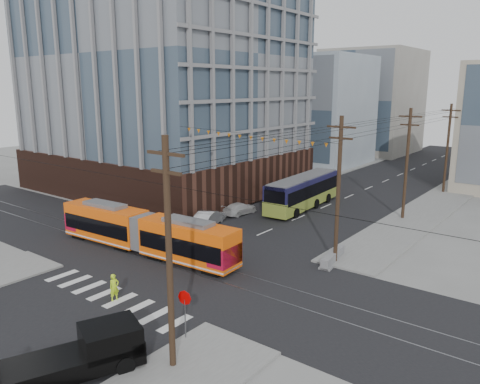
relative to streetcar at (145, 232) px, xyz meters
name	(u,v)px	position (x,y,z in m)	size (l,w,h in m)	color
ground	(148,282)	(4.66, -3.85, -1.66)	(160.00, 160.00, 0.00)	slate
office_building	(164,76)	(-17.34, 19.15, 12.64)	(30.00, 25.00, 28.60)	#381E16
bg_bldg_nw_near	(309,110)	(-12.34, 48.15, 7.34)	(18.00, 16.00, 18.00)	#8C99A5
bg_bldg_nw_far	(372,102)	(-9.34, 68.15, 8.34)	(16.00, 18.00, 20.00)	gray
utility_pole_near	(169,258)	(13.16, -9.85, 3.84)	(0.30, 0.30, 11.00)	black
utility_pole_far	(474,139)	(13.16, 52.15, 3.84)	(0.30, 0.30, 11.00)	black
streetcar	(145,232)	(0.00, 0.00, 0.00)	(17.19, 2.42, 3.31)	#FF5C0A
city_bus	(303,192)	(2.93, 20.01, 0.14)	(2.74, 12.66, 3.59)	#17153C
pickup_truck	(73,356)	(10.09, -13.12, -0.61)	(2.21, 6.19, 2.10)	black
parked_car_silver	(209,218)	(-0.83, 8.73, -0.90)	(1.59, 4.56, 1.50)	#B0B1B4
parked_car_white	(240,208)	(-0.93, 13.67, -1.04)	(1.71, 4.21, 1.22)	silver
parked_car_grey	(285,193)	(-0.68, 22.05, -0.93)	(2.42, 5.24, 1.46)	slate
pedestrian	(114,287)	(5.18, -7.02, -0.79)	(0.63, 0.41, 1.72)	#CAF721
stop_sign	(185,317)	(11.92, -7.70, -0.36)	(0.79, 0.79, 2.60)	#C50202
jersey_barrier	(333,257)	(12.96, 7.18, -1.26)	(0.89, 3.96, 0.79)	#5A5A60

